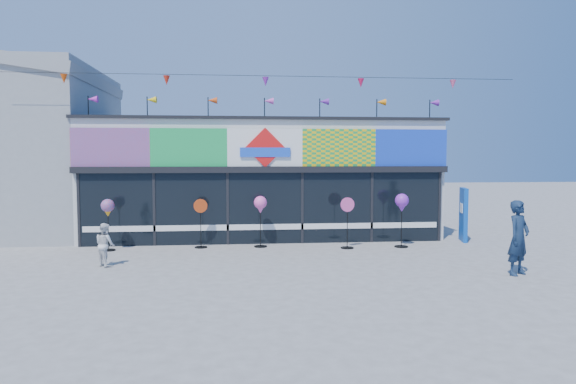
{
  "coord_description": "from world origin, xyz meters",
  "views": [
    {
      "loc": [
        -0.87,
        -13.0,
        2.83
      ],
      "look_at": [
        0.6,
        2.0,
        1.77
      ],
      "focal_mm": 32.0,
      "sensor_mm": 36.0,
      "label": 1
    }
  ],
  "objects": [
    {
      "name": "spinner_1",
      "position": [
        -2.02,
        2.88,
        0.8
      ],
      "size": [
        0.41,
        0.38,
        1.51
      ],
      "color": "black",
      "rests_on": "ground"
    },
    {
      "name": "spinner_0",
      "position": [
        -4.74,
        2.65,
        1.24
      ],
      "size": [
        0.39,
        0.39,
        1.55
      ],
      "color": "black",
      "rests_on": "ground"
    },
    {
      "name": "child",
      "position": [
        -4.29,
        0.45,
        0.56
      ],
      "size": [
        0.59,
        0.61,
        1.11
      ],
      "primitive_type": "imported",
      "rotation": [
        0.0,
        0.0,
        2.31
      ],
      "color": "silver",
      "rests_on": "ground"
    },
    {
      "name": "ground",
      "position": [
        0.0,
        0.0,
        0.0
      ],
      "size": [
        80.0,
        80.0,
        0.0
      ],
      "primitive_type": "plane",
      "color": "slate",
      "rests_on": "ground"
    },
    {
      "name": "spinner_4",
      "position": [
        4.18,
        2.38,
        1.34
      ],
      "size": [
        0.42,
        0.42,
        1.67
      ],
      "color": "black",
      "rests_on": "ground"
    },
    {
      "name": "spinner_3",
      "position": [
        2.46,
        2.33,
        0.83
      ],
      "size": [
        0.44,
        0.4,
        1.57
      ],
      "color": "black",
      "rests_on": "ground"
    },
    {
      "name": "adult_man",
      "position": [
        5.76,
        -1.53,
        0.89
      ],
      "size": [
        0.78,
        0.7,
        1.78
      ],
      "primitive_type": "imported",
      "rotation": [
        0.0,
        0.0,
        0.55
      ],
      "color": "#14253F",
      "rests_on": "ground"
    },
    {
      "name": "kite_shop",
      "position": [
        0.0,
        5.94,
        2.05
      ],
      "size": [
        16.0,
        5.7,
        5.31
      ],
      "color": "silver",
      "rests_on": "ground"
    },
    {
      "name": "spinner_2",
      "position": [
        -0.18,
        2.84,
        1.28
      ],
      "size": [
        0.4,
        0.4,
        1.59
      ],
      "color": "black",
      "rests_on": "ground"
    },
    {
      "name": "blue_sign",
      "position": [
        6.59,
        3.3,
        0.89
      ],
      "size": [
        0.35,
        0.89,
        1.77
      ],
      "rotation": [
        0.0,
        0.0,
        -0.25
      ],
      "color": "#0B48AB",
      "rests_on": "ground"
    }
  ]
}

